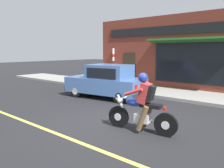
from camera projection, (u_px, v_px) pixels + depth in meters
ground_plane at (116, 122)px, 6.82m from camera, size 80.00×80.00×0.00m
sidewalk_curb at (131, 88)px, 12.67m from camera, size 2.60×22.00×0.14m
lane_stripe at (13, 117)px, 7.33m from camera, size 0.12×19.80×0.01m
storefront_building at (174, 53)px, 12.37m from camera, size 1.25×10.30×4.20m
motorcycle_with_rider at (142, 107)px, 5.90m from camera, size 0.65×2.01×1.62m
car_hatchback at (106, 82)px, 10.33m from camera, size 2.13×3.97×1.57m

